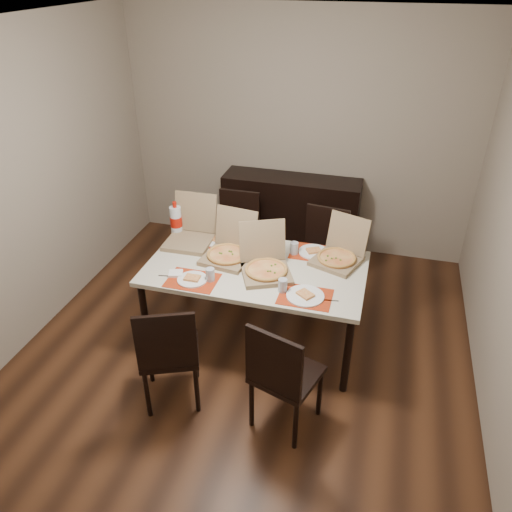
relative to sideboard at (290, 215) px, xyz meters
name	(u,v)px	position (x,y,z in m)	size (l,w,h in m)	color
ground	(246,349)	(0.00, -1.78, -0.46)	(3.80, 4.00, 0.02)	#482816
room_walls	(260,141)	(0.00, -1.35, 1.28)	(3.84, 4.02, 2.62)	gray
sideboard	(290,215)	(0.00, 0.00, 0.00)	(1.50, 0.40, 0.90)	black
dining_table	(256,273)	(0.04, -1.60, 0.23)	(1.80, 1.00, 0.75)	beige
chair_near_left	(169,351)	(-0.36, -2.52, 0.06)	(0.55, 0.55, 0.93)	black
chair_near_right	(282,374)	(0.48, -2.52, 0.06)	(0.53, 0.53, 0.93)	black
chair_far_left	(237,233)	(-0.43, -0.66, 0.06)	(0.43, 0.43, 0.93)	black
chair_far_right	(322,251)	(0.48, -0.80, 0.06)	(0.47, 0.47, 0.93)	black
setting_near_left	(195,278)	(-0.37, -1.93, 0.32)	(0.49, 0.30, 0.11)	#B0290B
setting_near_right	(300,293)	(0.47, -1.91, 0.32)	(0.47, 0.30, 0.11)	#B0290B
setting_far_left	(219,239)	(-0.40, -1.28, 0.32)	(0.49, 0.30, 0.11)	#B0290B
setting_far_right	(309,251)	(0.42, -1.27, 0.32)	(0.48, 0.30, 0.11)	#B0290B
napkin_loose	(268,267)	(0.14, -1.60, 0.31)	(0.12, 0.11, 0.02)	white
pizza_box_center	(266,267)	(0.14, -1.68, 0.36)	(0.52, 0.54, 0.38)	#7E6748
pizza_box_right	(338,255)	(0.68, -1.34, 0.36)	(0.48, 0.50, 0.36)	#7E6748
pizza_box_left	(191,235)	(-0.64, -1.35, 0.36)	(0.40, 0.45, 0.40)	#7E6748
pizza_box_extra	(229,252)	(-0.22, -1.53, 0.36)	(0.43, 0.47, 0.38)	#7E6748
faina_plate	(233,252)	(-0.21, -1.45, 0.31)	(0.27, 0.27, 0.03)	black
dip_bowl	(267,252)	(0.08, -1.37, 0.31)	(0.11, 0.11, 0.03)	white
soda_bottle	(176,221)	(-0.82, -1.25, 0.44)	(0.11, 0.11, 0.33)	silver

